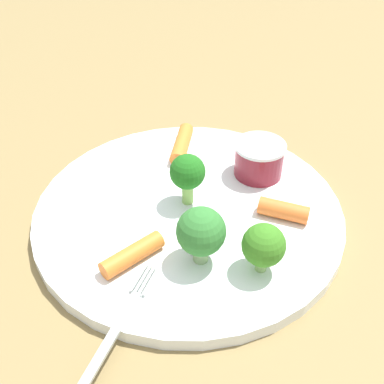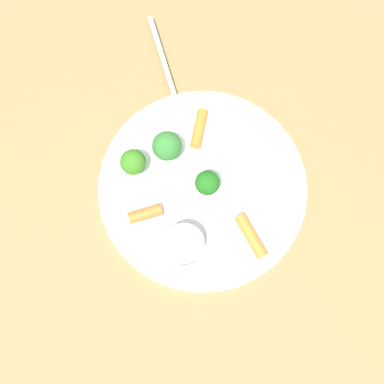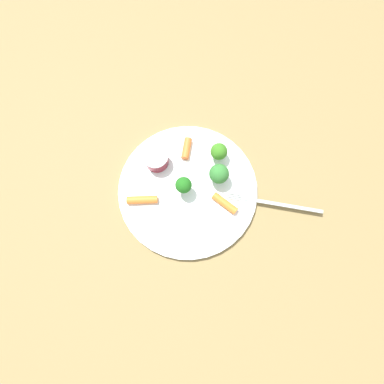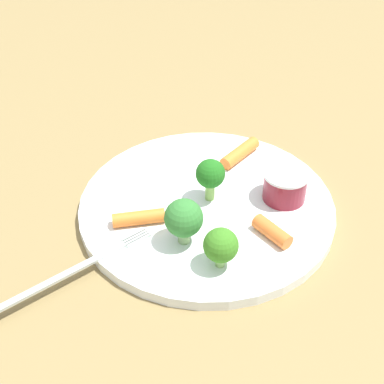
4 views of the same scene
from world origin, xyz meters
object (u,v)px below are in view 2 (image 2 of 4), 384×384
object	(u,v)px
sauce_cup	(184,245)
fork	(168,75)
carrot_stick_1	(253,235)
plate	(202,187)
broccoli_floret_0	(167,146)
carrot_stick_2	(199,129)
broccoli_floret_1	(210,181)
carrot_stick_0	(145,214)
broccoli_floret_2	(133,162)

from	to	relation	value
sauce_cup	fork	bearing A→B (deg)	144.05
carrot_stick_1	plate	bearing A→B (deg)	-178.12
sauce_cup	broccoli_floret_0	world-z (taller)	broccoli_floret_0
plate	sauce_cup	xyz separation A→B (m)	(0.04, -0.07, 0.02)
broccoli_floret_0	carrot_stick_2	size ratio (longest dim) A/B	0.93
plate	broccoli_floret_0	xyz separation A→B (m)	(-0.06, -0.01, 0.04)
broccoli_floret_1	sauce_cup	bearing A→B (deg)	-63.96
plate	broccoli_floret_0	size ratio (longest dim) A/B	5.52
carrot_stick_1	fork	size ratio (longest dim) A/B	0.34
carrot_stick_0	sauce_cup	bearing A→B (deg)	8.82
sauce_cup	carrot_stick_0	world-z (taller)	sauce_cup
carrot_stick_2	broccoli_floret_1	bearing A→B (deg)	-32.32
fork	broccoli_floret_1	bearing A→B (deg)	-22.66
sauce_cup	carrot_stick_2	world-z (taller)	sauce_cup
broccoli_floret_0	carrot_stick_1	world-z (taller)	broccoli_floret_0
plate	carrot_stick_1	xyz separation A→B (m)	(0.09, 0.00, 0.01)
carrot_stick_1	broccoli_floret_2	bearing A→B (deg)	-162.32
sauce_cup	broccoli_floret_1	distance (m)	0.09
sauce_cup	broccoli_floret_2	bearing A→B (deg)	170.41
broccoli_floret_0	fork	world-z (taller)	broccoli_floret_0
broccoli_floret_1	broccoli_floret_2	size ratio (longest dim) A/B	1.16
plate	carrot_stick_2	size ratio (longest dim) A/B	5.11
carrot_stick_2	sauce_cup	bearing A→B (deg)	-48.44
sauce_cup	broccoli_floret_2	xyz separation A→B (m)	(-0.12, 0.02, 0.01)
carrot_stick_0	carrot_stick_2	size ratio (longest dim) A/B	0.81
carrot_stick_1	carrot_stick_2	size ratio (longest dim) A/B	1.10
sauce_cup	carrot_stick_1	world-z (taller)	sauce_cup
carrot_stick_0	fork	size ratio (longest dim) A/B	0.25
plate	carrot_stick_2	bearing A→B (deg)	141.58
carrot_stick_0	carrot_stick_1	world-z (taller)	same
carrot_stick_0	broccoli_floret_0	bearing A→B (deg)	120.05
sauce_cup	fork	size ratio (longest dim) A/B	0.28
plate	carrot_stick_2	distance (m)	0.08
plate	broccoli_floret_2	size ratio (longest dim) A/B	6.42
broccoli_floret_1	fork	distance (m)	0.17
broccoli_floret_1	carrot_stick_0	xyz separation A→B (m)	(-0.03, -0.09, -0.02)
broccoli_floret_2	carrot_stick_0	xyz separation A→B (m)	(0.06, -0.03, -0.02)
fork	broccoli_floret_0	bearing A→B (deg)	-40.91
broccoli_floret_1	fork	xyz separation A→B (m)	(-0.16, 0.07, -0.03)
carrot_stick_2	fork	world-z (taller)	carrot_stick_2
fork	broccoli_floret_2	bearing A→B (deg)	-58.51
carrot_stick_2	plate	bearing A→B (deg)	-38.42
broccoli_floret_0	carrot_stick_2	world-z (taller)	broccoli_floret_0
broccoli_floret_2	carrot_stick_2	distance (m)	0.10
sauce_cup	broccoli_floret_1	size ratio (longest dim) A/B	0.98
broccoli_floret_0	broccoli_floret_2	distance (m)	0.05
broccoli_floret_0	carrot_stick_0	world-z (taller)	broccoli_floret_0
broccoli_floret_2	carrot_stick_1	xyz separation A→B (m)	(0.17, 0.05, -0.02)
broccoli_floret_0	carrot_stick_0	distance (m)	0.09
broccoli_floret_0	carrot_stick_0	size ratio (longest dim) A/B	1.15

